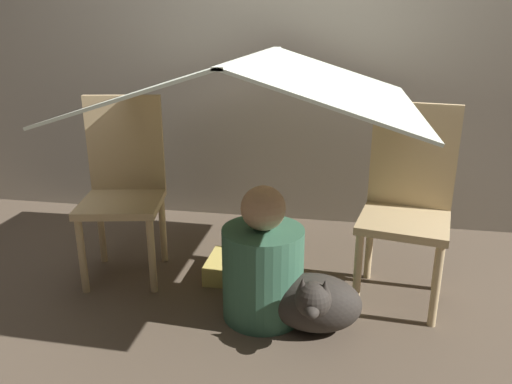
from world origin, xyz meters
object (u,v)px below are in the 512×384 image
(person_front, at_px, (263,266))
(dog, at_px, (314,302))
(chair_right, at_px, (407,199))
(chair_left, at_px, (124,182))

(person_front, xyz_separation_m, dog, (0.24, -0.08, -0.11))
(chair_right, relative_size, person_front, 1.49)
(person_front, bearing_deg, chair_right, 26.97)
(chair_right, bearing_deg, person_front, -142.00)
(dog, bearing_deg, chair_left, 158.24)
(chair_left, height_order, chair_right, same)
(person_front, bearing_deg, chair_left, 157.64)
(chair_right, xyz_separation_m, dog, (-0.39, -0.40, -0.35))
(chair_left, relative_size, dog, 2.28)
(person_front, bearing_deg, dog, -19.77)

